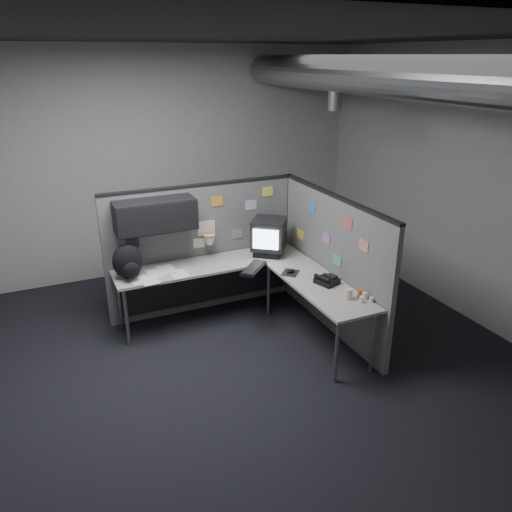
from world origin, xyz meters
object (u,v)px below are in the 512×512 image
keyboard (254,268)px  backpack (128,262)px  monitor (269,236)px  phone (327,280)px  desk (239,278)px

keyboard → backpack: bearing=165.0°
monitor → phone: bearing=-87.9°
desk → backpack: size_ratio=5.75×
phone → backpack: size_ratio=0.68×
phone → backpack: (-1.93, 1.02, 0.16)m
keyboard → backpack: size_ratio=1.11×
backpack → keyboard: bearing=-0.1°
backpack → phone: bearing=-13.3°
monitor → backpack: bearing=172.8°
monitor → phone: (0.19, -1.05, -0.19)m
desk → keyboard: keyboard is taller
keyboard → backpack: backpack is taller
keyboard → backpack: 1.42m
desk → phone: bearing=-47.4°
monitor → phone: monitor is taller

